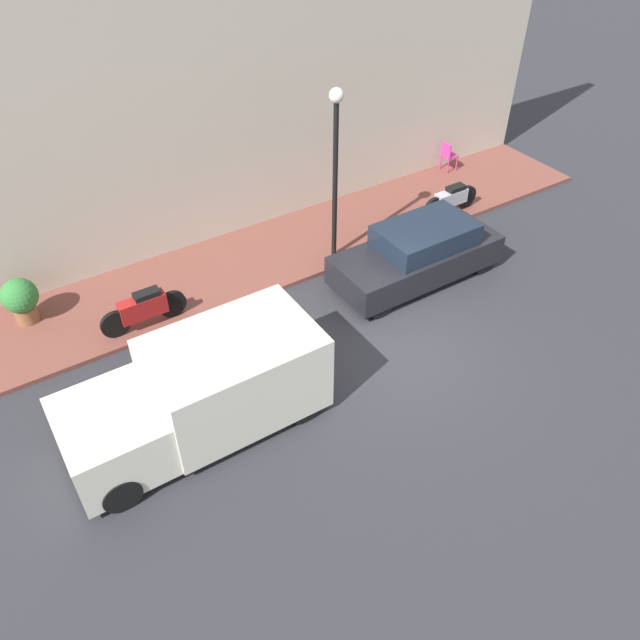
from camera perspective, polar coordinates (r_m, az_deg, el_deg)
The scene contains 10 objects.
ground_plane at distance 13.21m, azimuth 7.28°, elevation -2.54°, with size 60.00×60.00×0.00m, color #2D2D33.
sidewalk at distance 16.04m, azimuth -2.64°, elevation 6.71°, with size 2.79×17.88×0.10m.
building_facade at distance 15.62m, azimuth -6.16°, elevation 20.73°, with size 0.30×17.88×7.49m.
parked_car at distance 14.83m, azimuth 8.95°, elevation 6.00°, with size 1.62×4.08×1.40m.
delivery_van at distance 11.18m, azimuth -11.00°, elevation -6.48°, with size 1.94×4.58×1.76m.
scooter_silver at distance 17.52m, azimuth 11.89°, elevation 10.79°, with size 0.30×1.81×0.78m.
motorcycle_red at distance 13.73m, azimuth -15.82°, elevation 1.03°, with size 0.30×1.89×0.85m.
streetlamp at distance 14.27m, azimuth 1.43°, elevation 15.06°, with size 0.33×0.33×4.16m.
potted_plant at distance 14.71m, azimuth -25.69°, elevation 1.77°, with size 0.76×0.76×1.05m.
cafe_chair at distance 19.74m, azimuth 11.62°, elevation 14.61°, with size 0.40×0.40×0.89m.
Camera 1 is at (-7.18, 6.60, 8.91)m, focal length 35.00 mm.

